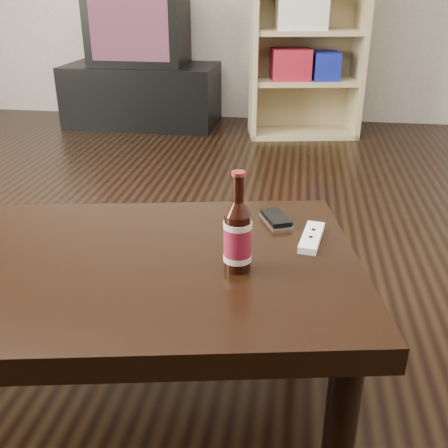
# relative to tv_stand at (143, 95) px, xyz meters

# --- Properties ---
(floor) EXTENTS (5.00, 6.00, 0.01)m
(floor) POSITION_rel_tv_stand_xyz_m (0.41, -2.66, -0.23)
(floor) COLOR black
(floor) RESTS_ON ground
(tv_stand) EXTENTS (1.15, 0.59, 0.46)m
(tv_stand) POSITION_rel_tv_stand_xyz_m (0.00, 0.00, 0.00)
(tv_stand) COLOR black
(tv_stand) RESTS_ON floor
(tv) EXTENTS (0.71, 0.45, 0.52)m
(tv) POSITION_rel_tv_stand_xyz_m (-0.00, -0.00, 0.49)
(tv) COLOR black
(tv) RESTS_ON tv_stand
(bookshelf) EXTENTS (0.82, 0.48, 1.43)m
(bookshelf) POSITION_rel_tv_stand_xyz_m (1.22, -0.11, 0.52)
(bookshelf) COLOR tan
(bookshelf) RESTS_ON floor
(coffee_table) EXTENTS (1.29, 0.89, 0.44)m
(coffee_table) POSITION_rel_tv_stand_xyz_m (0.80, -2.97, 0.15)
(coffee_table) COLOR black
(coffee_table) RESTS_ON floor
(beer_bottle) EXTENTS (0.07, 0.07, 0.23)m
(beer_bottle) POSITION_rel_tv_stand_xyz_m (1.11, -2.96, 0.29)
(beer_bottle) COLOR black
(beer_bottle) RESTS_ON coffee_table
(phone) EXTENTS (0.10, 0.12, 0.02)m
(phone) POSITION_rel_tv_stand_xyz_m (1.18, -2.70, 0.22)
(phone) COLOR #A9A9AB
(phone) RESTS_ON coffee_table
(remote) EXTENTS (0.07, 0.16, 0.02)m
(remote) POSITION_rel_tv_stand_xyz_m (1.27, -2.80, 0.22)
(remote) COLOR white
(remote) RESTS_ON coffee_table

